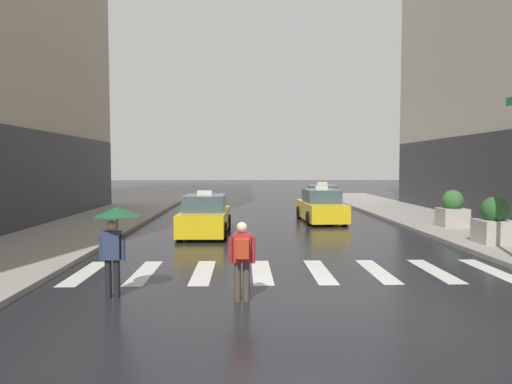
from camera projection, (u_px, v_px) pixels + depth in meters
ground_plane at (306, 307)px, 9.11m from camera, size 160.00×160.00×0.00m
crosswalk_markings at (291, 272)px, 12.10m from camera, size 11.30×2.80×0.01m
taxi_lead at (205, 217)px, 18.66m from camera, size 2.01×4.58×1.80m
taxi_second at (321, 207)px, 22.88m from camera, size 2.08×4.61×1.80m
taxi_third at (322, 199)px, 28.20m from camera, size 2.08×4.61×1.80m
pedestrian_with_umbrella at (115, 227)px, 9.67m from camera, size 0.96×0.96×1.94m
pedestrian_with_backpack at (242, 255)px, 9.40m from camera, size 0.55×0.43×1.65m
planter_near_corner at (494, 222)px, 15.64m from camera, size 1.10×1.10×1.60m
planter_mid_block at (452, 210)px, 19.91m from camera, size 1.10×1.10×1.60m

